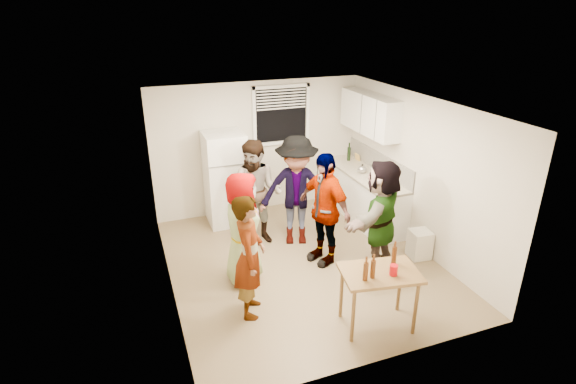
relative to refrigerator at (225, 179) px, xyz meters
name	(u,v)px	position (x,y,z in m)	size (l,w,h in m)	color
room	(302,263)	(0.75, -1.88, -0.85)	(4.00, 4.50, 2.50)	beige
window	(281,115)	(1.20, 0.33, 1.00)	(1.12, 0.10, 1.06)	white
refrigerator	(225,179)	(0.00, 0.00, 0.00)	(0.70, 0.70, 1.70)	white
counter_lower	(363,196)	(2.45, -0.73, -0.42)	(0.60, 2.20, 0.86)	white
countertop	(365,174)	(2.45, -0.73, 0.03)	(0.64, 2.22, 0.04)	beige
backsplash	(379,162)	(2.74, -0.73, 0.23)	(0.03, 2.20, 0.36)	#B0AAA0
upper_cabinets	(369,114)	(2.58, -0.53, 1.10)	(0.34, 1.60, 0.70)	white
kettle	(362,173)	(2.40, -0.71, 0.05)	(0.22, 0.18, 0.18)	silver
paper_towel	(374,180)	(2.43, -1.08, 0.05)	(0.11, 0.11, 0.24)	white
wine_bottle	(349,160)	(2.50, 0.01, 0.05)	(0.07, 0.07, 0.27)	black
beer_bottle_counter	(380,187)	(2.35, -1.43, 0.05)	(0.06, 0.06, 0.23)	#47230C
blue_cup	(382,187)	(2.37, -1.45, 0.05)	(0.09, 0.09, 0.12)	blue
picture_frame	(357,157)	(2.67, -0.03, 0.12)	(0.02, 0.16, 0.13)	#E4B351
trash_bin	(420,243)	(2.58, -2.35, -0.60)	(0.31, 0.31, 0.46)	silver
serving_table	(375,324)	(1.07, -3.56, -0.85)	(0.93, 0.62, 0.79)	brown
beer_bottle_table	(393,263)	(1.32, -3.46, -0.06)	(0.06, 0.06, 0.23)	#47230C
red_cup	(393,275)	(1.18, -3.67, -0.06)	(0.10, 0.10, 0.13)	#AE090E
guest_grey	(245,279)	(-0.21, -1.99, -0.85)	(0.82, 1.67, 0.53)	gray
guest_stripe	(251,311)	(-0.33, -2.74, -0.85)	(0.61, 1.67, 0.40)	#141933
guest_back_left	(258,241)	(0.31, -0.93, -0.85)	(0.87, 1.78, 0.68)	brown
guest_back_right	(296,241)	(0.92, -1.18, -0.85)	(1.21, 1.87, 0.69)	#3C3C41
guest_black	(322,260)	(1.09, -1.89, -0.85)	(1.05, 1.79, 0.44)	black
guest_orange	(376,266)	(1.80, -2.36, -0.85)	(1.62, 1.74, 0.51)	tan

